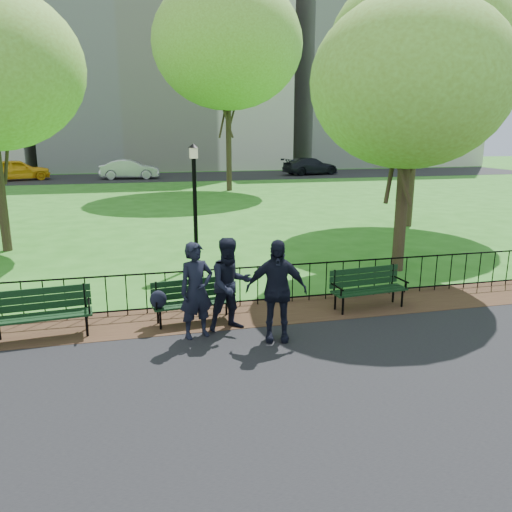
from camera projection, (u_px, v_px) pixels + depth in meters
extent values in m
plane|color=#2B6A1C|center=(230.00, 346.00, 8.95)|extent=(120.00, 120.00, 0.00)
cube|color=black|center=(284.00, 465.00, 5.74)|extent=(60.00, 9.20, 0.01)
cube|color=#321D14|center=(217.00, 316.00, 10.37)|extent=(60.00, 1.60, 0.01)
cube|color=black|center=(154.00, 177.00, 41.97)|extent=(70.00, 9.00, 0.01)
cylinder|color=black|center=(212.00, 270.00, 10.63)|extent=(24.00, 0.04, 0.04)
cylinder|color=black|center=(213.00, 303.00, 10.81)|extent=(24.00, 0.04, 0.04)
cylinder|color=black|center=(213.00, 289.00, 10.73)|extent=(0.02, 0.02, 0.90)
cube|color=beige|center=(162.00, 18.00, 51.05)|extent=(24.00, 15.00, 30.00)
cube|color=beige|center=(375.00, 57.00, 57.20)|extent=(20.00, 15.00, 24.00)
cube|color=black|center=(194.00, 303.00, 9.95)|extent=(1.68, 0.61, 0.04)
cube|color=black|center=(191.00, 285.00, 10.09)|extent=(1.63, 0.21, 0.41)
cylinder|color=black|center=(160.00, 320.00, 9.62)|extent=(0.05, 0.05, 0.41)
cylinder|color=black|center=(231.00, 312.00, 10.08)|extent=(0.05, 0.05, 0.41)
cylinder|color=black|center=(158.00, 315.00, 9.92)|extent=(0.05, 0.05, 0.41)
cylinder|color=black|center=(226.00, 306.00, 10.38)|extent=(0.05, 0.05, 0.41)
cylinder|color=black|center=(155.00, 300.00, 9.66)|extent=(0.09, 0.51, 0.04)
cylinder|color=black|center=(231.00, 291.00, 10.16)|extent=(0.09, 0.51, 0.04)
ellipsoid|color=black|center=(158.00, 299.00, 9.58)|extent=(0.35, 0.26, 0.36)
cube|color=black|center=(42.00, 317.00, 9.16)|extent=(1.80, 0.64, 0.04)
cube|color=black|center=(41.00, 295.00, 9.31)|extent=(1.75, 0.21, 0.44)
cylinder|color=black|center=(87.00, 326.00, 9.29)|extent=(0.05, 0.05, 0.44)
cylinder|color=black|center=(87.00, 320.00, 9.61)|extent=(0.05, 0.05, 0.44)
cylinder|color=black|center=(89.00, 303.00, 9.38)|extent=(0.09, 0.55, 0.04)
cube|color=black|center=(369.00, 291.00, 10.72)|extent=(1.71, 0.61, 0.04)
cube|color=black|center=(364.00, 273.00, 10.86)|extent=(1.67, 0.20, 0.42)
cylinder|color=black|center=(343.00, 306.00, 10.39)|extent=(0.05, 0.05, 0.42)
cylinder|color=black|center=(402.00, 299.00, 10.85)|extent=(0.05, 0.05, 0.42)
cylinder|color=black|center=(335.00, 301.00, 10.69)|extent=(0.05, 0.05, 0.42)
cylinder|color=black|center=(393.00, 294.00, 11.16)|extent=(0.05, 0.05, 0.42)
cylinder|color=black|center=(337.00, 287.00, 10.43)|extent=(0.09, 0.52, 0.04)
cylinder|color=black|center=(401.00, 280.00, 10.93)|extent=(0.09, 0.52, 0.04)
cylinder|color=black|center=(197.00, 264.00, 14.24)|extent=(0.27, 0.27, 0.15)
cylinder|color=black|center=(195.00, 213.00, 13.89)|extent=(0.12, 0.12, 3.08)
cube|color=beige|center=(193.00, 153.00, 13.49)|extent=(0.21, 0.21, 0.29)
cone|color=black|center=(193.00, 146.00, 13.44)|extent=(0.31, 0.31, 0.12)
cylinder|color=#2D2116|center=(1.00, 198.00, 15.72)|extent=(0.29, 0.29, 3.42)
cylinder|color=#2D2116|center=(401.00, 216.00, 13.50)|extent=(0.33, 0.33, 3.03)
ellipsoid|color=olive|center=(410.00, 83.00, 12.67)|extent=(5.11, 5.11, 4.34)
cylinder|color=#2D2116|center=(411.00, 175.00, 19.86)|extent=(0.34, 0.34, 4.12)
ellipsoid|color=olive|center=(420.00, 50.00, 18.73)|extent=(6.93, 6.93, 5.89)
cylinder|color=#2D2116|center=(229.00, 148.00, 31.89)|extent=(0.35, 0.35, 5.46)
ellipsoid|color=olive|center=(227.00, 44.00, 30.39)|extent=(9.20, 9.20, 7.82)
imported|color=black|center=(196.00, 290.00, 9.13)|extent=(0.75, 0.60, 1.80)
imported|color=black|center=(231.00, 285.00, 9.47)|extent=(0.95, 0.62, 1.81)
imported|color=black|center=(276.00, 290.00, 9.00)|extent=(1.18, 0.70, 1.89)
imported|color=#F3B114|center=(17.00, 170.00, 38.93)|extent=(5.21, 3.40, 1.65)
imported|color=#B4B6BC|center=(130.00, 169.00, 40.28)|extent=(4.81, 2.04, 1.55)
imported|color=black|center=(310.00, 166.00, 44.26)|extent=(5.44, 3.10, 1.49)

